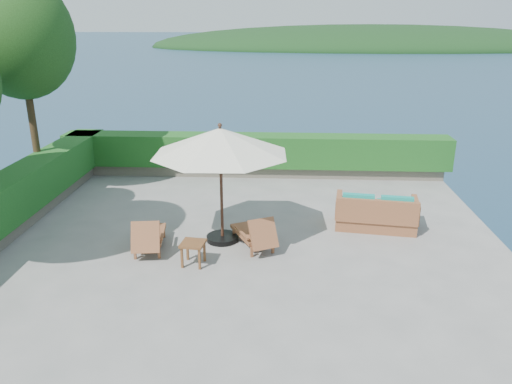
# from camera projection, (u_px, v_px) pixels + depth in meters

# --- Properties ---
(ground) EXTENTS (12.00, 12.00, 0.00)m
(ground) POSITION_uv_depth(u_px,v_px,m) (241.00, 250.00, 11.11)
(ground) COLOR gray
(ground) RESTS_ON ground
(foundation) EXTENTS (12.00, 12.00, 3.00)m
(foundation) POSITION_uv_depth(u_px,v_px,m) (241.00, 310.00, 11.62)
(foundation) COLOR #514C41
(foundation) RESTS_ON ocean
(ocean) EXTENTS (600.00, 600.00, 0.00)m
(ocean) POSITION_uv_depth(u_px,v_px,m) (242.00, 362.00, 12.10)
(ocean) COLOR #162E44
(ocean) RESTS_ON ground
(offshore_island) EXTENTS (126.00, 57.60, 12.60)m
(offshore_island) POSITION_uv_depth(u_px,v_px,m) (369.00, 47.00, 142.75)
(offshore_island) COLOR black
(offshore_island) RESTS_ON ocean
(planter_wall_far) EXTENTS (12.00, 0.60, 0.36)m
(planter_wall_far) POSITION_uv_depth(u_px,v_px,m) (255.00, 170.00, 16.33)
(planter_wall_far) COLOR slate
(planter_wall_far) RESTS_ON ground
(hedge_far) EXTENTS (12.40, 0.90, 1.00)m
(hedge_far) POSITION_uv_depth(u_px,v_px,m) (255.00, 150.00, 16.11)
(hedge_far) COLOR #124114
(hedge_far) RESTS_ON planter_wall_far
(tree_far) EXTENTS (2.80, 2.80, 6.03)m
(tree_far) POSITION_uv_depth(u_px,v_px,m) (20.00, 38.00, 12.99)
(tree_far) COLOR #413019
(tree_far) RESTS_ON ground
(patio_umbrella) EXTENTS (3.97, 3.97, 2.76)m
(patio_umbrella) POSITION_uv_depth(u_px,v_px,m) (220.00, 142.00, 10.83)
(patio_umbrella) COLOR black
(patio_umbrella) RESTS_ON ground
(lounge_left) EXTENTS (0.78, 1.52, 0.84)m
(lounge_left) POSITION_uv_depth(u_px,v_px,m) (149.00, 236.00, 10.98)
(lounge_left) COLOR brown
(lounge_left) RESTS_ON ground
(lounge_right) EXTENTS (1.17, 1.56, 0.83)m
(lounge_right) POSITION_uv_depth(u_px,v_px,m) (255.00, 233.00, 11.12)
(lounge_right) COLOR brown
(lounge_right) RESTS_ON ground
(side_table) EXTENTS (0.53, 0.53, 0.51)m
(side_table) POSITION_uv_depth(u_px,v_px,m) (193.00, 246.00, 10.33)
(side_table) COLOR brown
(side_table) RESTS_ON ground
(wicker_loveseat) EXTENTS (2.06, 1.25, 0.95)m
(wicker_loveseat) POSITION_uv_depth(u_px,v_px,m) (376.00, 214.00, 12.15)
(wicker_loveseat) COLOR brown
(wicker_loveseat) RESTS_ON ground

